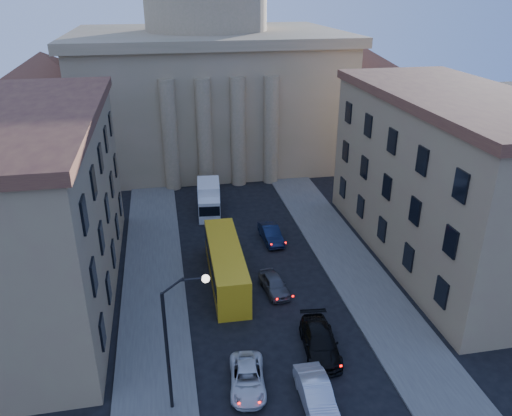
{
  "coord_description": "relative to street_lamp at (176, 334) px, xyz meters",
  "views": [
    {
      "loc": [
        -6.81,
        -14.28,
        22.63
      ],
      "look_at": [
        -0.98,
        16.04,
        8.74
      ],
      "focal_mm": 35.0,
      "sensor_mm": 36.0,
      "label": 1
    }
  ],
  "objects": [
    {
      "name": "sidewalk_right",
      "position": [
        15.47,
        10.0,
        -5.21
      ],
      "size": [
        5.0,
        60.0,
        0.15
      ],
      "primitive_type": "cube",
      "color": "#524F4B",
      "rests_on": "ground"
    },
    {
      "name": "city_bus",
      "position": [
        4.42,
        12.98,
        -3.6
      ],
      "size": [
        2.76,
        11.17,
        3.14
      ],
      "rotation": [
        0.0,
        0.0,
        -0.02
      ],
      "color": "gold",
      "rests_on": "ground"
    },
    {
      "name": "street_lamp",
      "position": [
        0.0,
        0.0,
        0.0
      ],
      "size": [
        2.62,
        0.44,
        8.83
      ],
      "color": "black",
      "rests_on": "ground"
    },
    {
      "name": "sidewalk_left",
      "position": [
        -1.53,
        10.0,
        -5.21
      ],
      "size": [
        5.0,
        60.0,
        0.15
      ],
      "primitive_type": "cube",
      "color": "#524F4B",
      "rests_on": "ground"
    },
    {
      "name": "building_right",
      "position": [
        23.97,
        14.0,
        2.14
      ],
      "size": [
        11.6,
        26.6,
        14.7
      ],
      "color": "#99845A",
      "rests_on": "ground"
    },
    {
      "name": "church",
      "position": [
        6.97,
        47.47,
        6.59
      ],
      "size": [
        68.02,
        28.76,
        36.6
      ],
      "color": "#928159",
      "rests_on": "ground"
    },
    {
      "name": "car_right_far",
      "position": [
        7.99,
        10.73,
        -4.59
      ],
      "size": [
        2.12,
        4.27,
        1.4
      ],
      "primitive_type": "imported",
      "rotation": [
        0.0,
        0.0,
        0.12
      ],
      "color": "#4A4B4F",
      "rests_on": "ground"
    },
    {
      "name": "box_truck",
      "position": [
        4.48,
        26.93,
        -3.77
      ],
      "size": [
        2.77,
        5.99,
        3.2
      ],
      "rotation": [
        0.0,
        0.0,
        -0.09
      ],
      "color": "white",
      "rests_on": "ground"
    },
    {
      "name": "car_right_near",
      "position": [
        7.77,
        -1.33,
        -4.5
      ],
      "size": [
        1.72,
        4.8,
        1.58
      ],
      "primitive_type": "imported",
      "rotation": [
        0.0,
        0.0,
        -0.01
      ],
      "color": "#B4B5BC",
      "rests_on": "ground"
    },
    {
      "name": "car_right_mid",
      "position": [
        9.41,
        3.14,
        -4.5
      ],
      "size": [
        2.73,
        5.61,
        1.57
      ],
      "primitive_type": "imported",
      "rotation": [
        0.0,
        0.0,
        -0.1
      ],
      "color": "black",
      "rests_on": "ground"
    },
    {
      "name": "building_left",
      "position": [
        -10.03,
        14.0,
        2.14
      ],
      "size": [
        11.6,
        26.6,
        14.7
      ],
      "color": "#99845A",
      "rests_on": "ground"
    },
    {
      "name": "car_left_mid",
      "position": [
        4.08,
        0.89,
        -4.65
      ],
      "size": [
        2.67,
        4.81,
        1.27
      ],
      "primitive_type": "imported",
      "rotation": [
        0.0,
        0.0,
        -0.13
      ],
      "color": "silver",
      "rests_on": "ground"
    },
    {
      "name": "car_right_distant",
      "position": [
        9.6,
        19.28,
        -4.54
      ],
      "size": [
        1.83,
        4.62,
        1.49
      ],
      "primitive_type": "imported",
      "rotation": [
        0.0,
        0.0,
        0.05
      ],
      "color": "#0E1833",
      "rests_on": "ground"
    }
  ]
}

